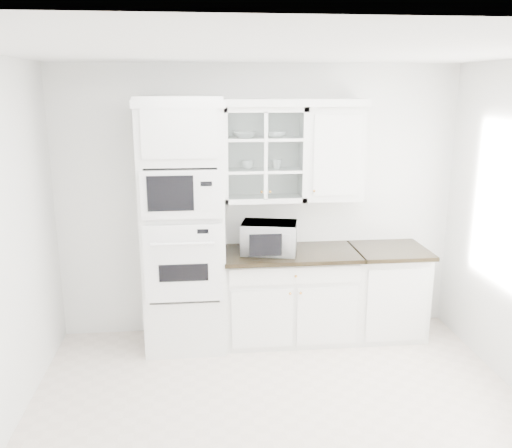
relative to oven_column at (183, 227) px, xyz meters
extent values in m
cube|color=beige|center=(0.75, -1.42, -1.19)|extent=(4.00, 3.50, 0.01)
cube|color=white|center=(0.75, 0.32, 0.15)|extent=(4.00, 0.02, 2.70)
cube|color=white|center=(0.75, -1.42, 1.49)|extent=(4.00, 3.50, 0.02)
cube|color=white|center=(0.00, 0.01, 0.00)|extent=(0.76, 0.65, 2.40)
cube|color=white|center=(0.00, -0.33, -0.26)|extent=(0.70, 0.03, 0.72)
cube|color=black|center=(0.00, -0.35, -0.34)|extent=(0.44, 0.01, 0.16)
cube|color=white|center=(0.00, -0.33, 0.37)|extent=(0.70, 0.03, 0.43)
cube|color=black|center=(-0.09, -0.35, 0.39)|extent=(0.40, 0.01, 0.31)
cube|color=white|center=(1.03, 0.03, -0.76)|extent=(1.30, 0.60, 0.88)
cube|color=#2D2513|center=(1.03, 0.00, -0.30)|extent=(1.32, 0.67, 0.04)
cube|color=white|center=(2.03, 0.03, -0.76)|extent=(0.70, 0.60, 0.88)
cube|color=#2D2513|center=(2.03, 0.00, -0.30)|extent=(0.72, 0.67, 0.04)
cube|color=white|center=(0.78, 0.17, 0.65)|extent=(0.80, 0.33, 0.90)
cube|color=white|center=(0.78, 0.17, 0.50)|extent=(0.74, 0.29, 0.02)
cube|color=white|center=(0.78, 0.17, 0.80)|extent=(0.74, 0.29, 0.02)
cube|color=white|center=(1.46, 0.17, 0.65)|extent=(0.55, 0.33, 0.90)
cube|color=white|center=(0.68, 0.14, 1.14)|extent=(2.14, 0.38, 0.07)
imported|color=white|center=(0.82, 0.01, -0.13)|extent=(0.60, 0.54, 0.30)
imported|color=white|center=(0.60, 0.19, 0.84)|extent=(0.26, 0.26, 0.06)
imported|color=white|center=(0.89, 0.16, 0.84)|extent=(0.22, 0.22, 0.06)
imported|color=white|center=(0.63, 0.18, 0.55)|extent=(0.12, 0.12, 0.09)
imported|color=white|center=(0.90, 0.17, 0.56)|extent=(0.12, 0.12, 0.10)
camera|label=1|loc=(0.17, -4.98, 1.27)|focal=38.00mm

